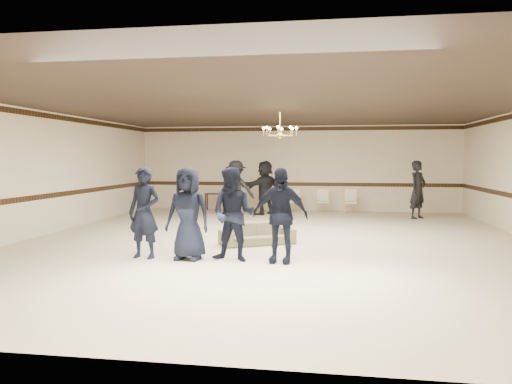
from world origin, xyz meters
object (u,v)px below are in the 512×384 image
boy_a (144,213)px  chandelier (280,123)px  adult_mid (265,188)px  boy_c (233,214)px  adult_right (418,190)px  banquet_chair_right (351,202)px  console_table (216,202)px  boy_d (280,215)px  adult_left (236,189)px  banquet_chair_mid (323,202)px  banquet_chair_left (295,201)px  boy_b (188,214)px  settee (257,234)px

boy_a → chandelier: bearing=63.8°
adult_mid → boy_c: bearing=45.6°
boy_a → adult_right: 9.79m
banquet_chair_right → console_table: bearing=-177.8°
boy_d → adult_right: size_ratio=0.95×
adult_left → adult_mid: 1.14m
banquet_chair_mid → banquet_chair_left: bearing=176.2°
boy_a → banquet_chair_right: boy_a is taller
chandelier → boy_b: size_ratio=0.52×
adult_left → console_table: (-1.10, 1.61, -0.62)m
boy_b → adult_right: (5.56, 7.36, 0.05)m
boy_d → settee: (-0.72, 1.86, -0.66)m
adult_left → adult_mid: (0.90, 0.70, 0.00)m
adult_left → adult_right: (6.00, 0.30, 0.00)m
adult_right → banquet_chair_right: (-2.10, 1.11, -0.53)m
boy_a → banquet_chair_left: size_ratio=2.15×
banquet_chair_mid → console_table: 4.01m
adult_left → boy_d: bearing=109.1°
boy_d → banquet_chair_right: bearing=85.0°
chandelier → banquet_chair_right: chandelier is taller
chandelier → adult_left: size_ratio=0.49×
chandelier → boy_a: (-2.35, -3.29, -1.97)m
adult_mid → banquet_chair_mid: size_ratio=2.26×
chandelier → adult_mid: (-0.99, 4.47, -1.92)m
boy_c → adult_mid: 7.77m
boy_a → boy_b: (0.90, 0.00, 0.00)m
boy_b → banquet_chair_right: boy_b is taller
banquet_chair_right → boy_c: bearing=-102.3°
chandelier → console_table: bearing=119.1°
boy_d → adult_mid: bearing=105.9°
boy_d → banquet_chair_mid: size_ratio=2.15×
banquet_chair_left → adult_right: bearing=-9.5°
boy_b → chandelier: bearing=72.9°
adult_left → adult_mid: size_ratio=1.00×
boy_a → banquet_chair_mid: boy_a is taller
boy_b → boy_d: size_ratio=1.00×
banquet_chair_left → adult_left: bearing=-137.9°
adult_left → banquet_chair_left: size_ratio=2.26×
boy_d → settee: boy_d is taller
boy_a → boy_b: same height
banquet_chair_mid → console_table: (-4.00, 0.20, -0.09)m
console_table → boy_b: bearing=-85.8°
chandelier → boy_a: size_ratio=0.52×
boy_b → console_table: boy_b is taller
settee → adult_mid: 5.97m
adult_mid → banquet_chair_left: (1.00, 0.71, -0.53)m
boy_b → boy_c: size_ratio=1.00×
banquet_chair_right → console_table: banquet_chair_right is taller
adult_mid → adult_left: bearing=-9.8°
banquet_chair_right → boy_b: bearing=-107.7°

